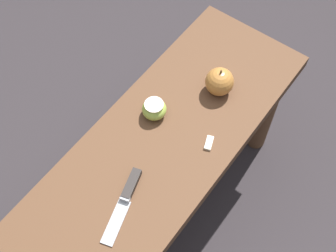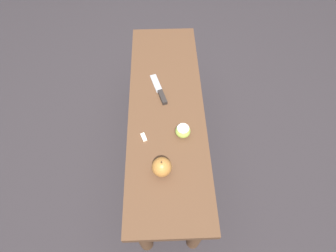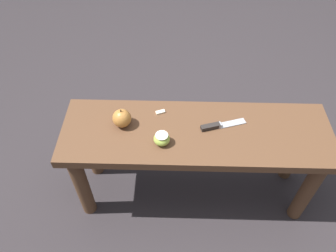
% 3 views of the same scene
% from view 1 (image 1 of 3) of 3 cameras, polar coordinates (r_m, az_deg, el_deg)
% --- Properties ---
extents(ground_plane, '(8.00, 8.00, 0.00)m').
position_cam_1_polar(ground_plane, '(1.68, -2.48, -12.30)').
color(ground_plane, '#2D282B').
extents(wooden_bench, '(1.17, 0.36, 0.49)m').
position_cam_1_polar(wooden_bench, '(1.31, -3.11, -6.81)').
color(wooden_bench, brown).
rests_on(wooden_bench, ground_plane).
extents(knife, '(0.20, 0.09, 0.02)m').
position_cam_1_polar(knife, '(1.18, -5.01, -8.36)').
color(knife, '#9EA0A5').
rests_on(knife, wooden_bench).
extents(apple_whole, '(0.08, 0.08, 0.09)m').
position_cam_1_polar(apple_whole, '(1.32, 6.30, 5.39)').
color(apple_whole, '#B27233').
rests_on(apple_whole, wooden_bench).
extents(apple_cut, '(0.07, 0.07, 0.05)m').
position_cam_1_polar(apple_cut, '(1.28, -1.69, 2.08)').
color(apple_cut, '#9EB747').
rests_on(apple_cut, wooden_bench).
extents(apple_slice_near_knife, '(0.05, 0.03, 0.01)m').
position_cam_1_polar(apple_slice_near_knife, '(1.25, 5.02, -2.07)').
color(apple_slice_near_knife, silver).
rests_on(apple_slice_near_knife, wooden_bench).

